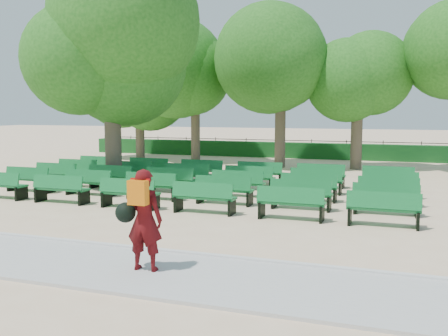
# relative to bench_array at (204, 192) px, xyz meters

# --- Properties ---
(ground) EXTENTS (120.00, 120.00, 0.00)m
(ground) POSITION_rel_bench_array_xyz_m (0.31, -0.49, -0.09)
(ground) COLOR beige
(paving) EXTENTS (30.00, 2.20, 0.06)m
(paving) POSITION_rel_bench_array_xyz_m (0.31, -7.89, -0.06)
(paving) COLOR #B8B7B3
(paving) RESTS_ON ground
(curb) EXTENTS (30.00, 0.12, 0.10)m
(curb) POSITION_rel_bench_array_xyz_m (0.31, -6.74, -0.04)
(curb) COLOR silver
(curb) RESTS_ON ground
(hedge) EXTENTS (26.00, 0.70, 0.90)m
(hedge) POSITION_rel_bench_array_xyz_m (0.31, 13.51, 0.36)
(hedge) COLOR #134D1B
(hedge) RESTS_ON ground
(fence) EXTENTS (26.00, 0.10, 1.02)m
(fence) POSITION_rel_bench_array_xyz_m (0.31, 13.91, -0.09)
(fence) COLOR black
(fence) RESTS_ON ground
(tree_line) EXTENTS (21.80, 6.80, 7.04)m
(tree_line) POSITION_rel_bench_array_xyz_m (0.31, 9.51, -0.09)
(tree_line) COLOR #296D1D
(tree_line) RESTS_ON ground
(bench_array) EXTENTS (1.74, 0.57, 1.09)m
(bench_array) POSITION_rel_bench_array_xyz_m (0.00, 0.00, 0.00)
(bench_array) COLOR #137031
(bench_array) RESTS_ON ground
(tree_among) EXTENTS (5.10, 5.10, 7.21)m
(tree_among) POSITION_rel_bench_array_xyz_m (-3.67, 0.34, 4.79)
(tree_among) COLOR brown
(tree_among) RESTS_ON ground
(person) EXTENTS (0.84, 0.52, 1.77)m
(person) POSITION_rel_bench_array_xyz_m (1.96, -7.90, 0.88)
(person) COLOR #4D0B0D
(person) RESTS_ON ground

